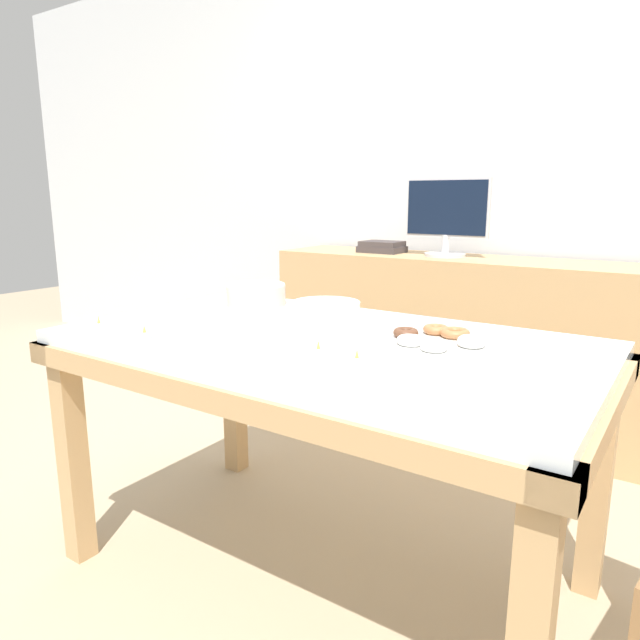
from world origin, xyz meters
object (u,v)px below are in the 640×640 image
cake_chocolate_round (256,297)px  pastry_platter (435,342)px  computer_monitor (446,217)px  tealight_centre (318,351)px  tealight_left_edge (357,360)px  tealight_near_cakes (145,334)px  plate_stack (326,313)px  book_stack (382,247)px  tealight_right_edge (99,325)px

cake_chocolate_round → pastry_platter: 0.74m
computer_monitor → tealight_centre: bearing=-79.0°
tealight_left_edge → tealight_near_cakes: (-0.62, -0.11, 0.00)m
pastry_platter → tealight_centre: (-0.21, -0.24, -0.00)m
pastry_platter → plate_stack: 0.39m
book_stack → pastry_platter: bearing=-56.8°
computer_monitor → plate_stack: bearing=-84.4°
plate_stack → tealight_left_edge: bearing=-46.9°
computer_monitor → tealight_near_cakes: (-0.20, -1.68, -0.27)m
pastry_platter → tealight_right_edge: 0.98m
tealight_near_cakes → tealight_left_edge: bearing=10.1°
cake_chocolate_round → tealight_right_edge: (-0.18, -0.50, -0.03)m
tealight_near_cakes → cake_chocolate_round: bearing=92.6°
plate_stack → tealight_right_edge: (-0.53, -0.43, -0.02)m
book_stack → tealight_near_cakes: 1.69m
tealight_centre → tealight_near_cakes: same height
book_stack → plate_stack: bearing=-69.2°
computer_monitor → tealight_near_cakes: size_ratio=10.60×
book_stack → pastry_platter: 1.58m
plate_stack → tealight_centre: 0.35m
tealight_right_edge → computer_monitor: bearing=76.5°
book_stack → pastry_platter: (0.86, -1.32, -0.11)m
computer_monitor → tealight_left_edge: 1.65m
plate_stack → pastry_platter: bearing=-9.5°
tealight_centre → tealight_left_edge: bearing=-7.9°
cake_chocolate_round → tealight_left_edge: cake_chocolate_round is taller
plate_stack → tealight_right_edge: plate_stack is taller
computer_monitor → book_stack: computer_monitor is taller
pastry_platter → tealight_left_edge: size_ratio=9.42×
cake_chocolate_round → pastry_platter: bearing=-10.8°
book_stack → pastry_platter: book_stack is taller
cake_chocolate_round → tealight_near_cakes: size_ratio=7.36×
book_stack → tealight_left_edge: size_ratio=5.61×
pastry_platter → tealight_near_cakes: pastry_platter is taller
pastry_platter → tealight_left_edge: pastry_platter is taller
tealight_centre → tealight_right_edge: size_ratio=1.00×
book_stack → tealight_left_edge: 1.75m
pastry_platter → tealight_right_edge: bearing=-158.2°
book_stack → tealight_right_edge: 1.68m
cake_chocolate_round → computer_monitor: bearing=79.5°
computer_monitor → plate_stack: computer_monitor is taller
plate_stack → tealight_near_cakes: plate_stack is taller
book_stack → tealight_centre: bearing=-67.2°
computer_monitor → tealight_right_edge: (-0.40, -1.68, -0.27)m
pastry_platter → plate_stack: size_ratio=1.79×
pastry_platter → tealight_near_cakes: size_ratio=9.42×
tealight_centre → tealight_left_edge: (0.12, -0.02, 0.00)m
computer_monitor → cake_chocolate_round: computer_monitor is taller
cake_chocolate_round → tealight_left_edge: 0.75m
pastry_platter → plate_stack: plate_stack is taller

